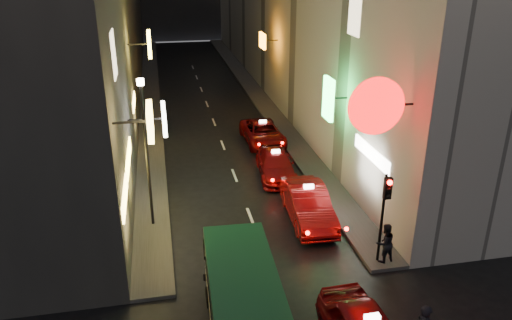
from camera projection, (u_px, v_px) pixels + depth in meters
sidewalk_left at (150, 96)px, 40.15m from camera, size 1.50×52.00×0.15m
sidewalk_right at (254, 90)px, 41.69m from camera, size 1.50×52.00×0.15m
minibus at (244, 298)px, 14.42m from camera, size 2.18×5.64×2.39m
taxi_second at (308, 202)px, 21.36m from camera, size 2.52×5.64×1.93m
taxi_third at (276, 163)px, 25.71m from camera, size 2.31×4.80×1.65m
taxi_far at (263, 131)px, 30.11m from camera, size 2.10×4.83×1.69m
pedestrian_sidewalk at (385, 241)px, 18.23m from camera, size 0.72×0.53×1.74m
traffic_light at (386, 201)px, 17.53m from camera, size 0.26×0.43×3.50m
lamp_post at (146, 145)px, 19.75m from camera, size 0.28×0.28×6.22m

